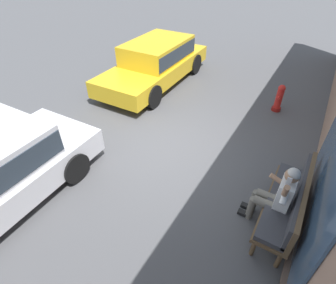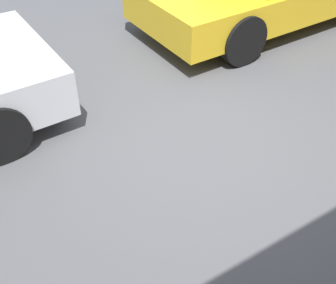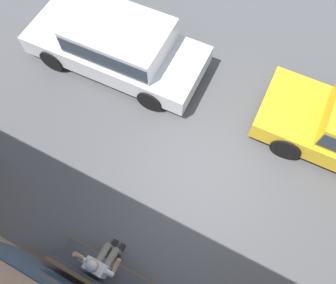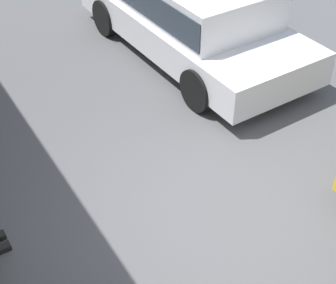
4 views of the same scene
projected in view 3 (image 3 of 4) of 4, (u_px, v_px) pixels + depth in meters
ground_plane at (202, 174)px, 7.46m from camera, size 60.00×60.00×0.00m
bench at (101, 278)px, 6.00m from camera, size 1.93×0.55×0.99m
person_on_phone at (101, 263)px, 5.99m from camera, size 0.73×0.74×1.33m
parked_car_mid at (118, 43)px, 8.11m from camera, size 4.61×2.06×1.39m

